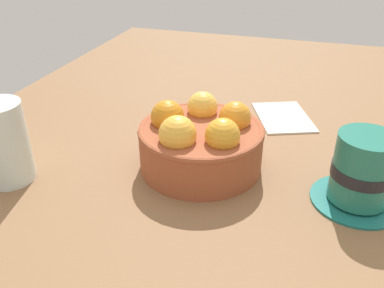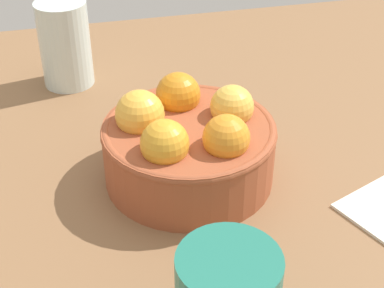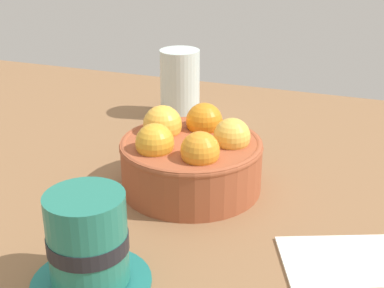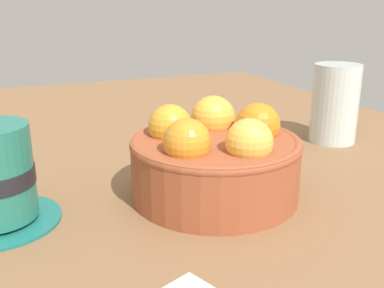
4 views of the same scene
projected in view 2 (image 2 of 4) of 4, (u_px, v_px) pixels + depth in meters
The scene contains 3 objects.
ground_plane at pixel (189, 192), 60.11cm from camera, with size 141.90×84.94×4.07cm, color brown.
terracotta_bowl at pixel (188, 143), 56.68cm from camera, with size 17.00×17.00×9.38cm.
water_glass at pixel (65, 44), 72.61cm from camera, with size 6.39×6.39×10.84cm, color silver.
Camera 2 is at (-10.73, -45.60, 35.97)cm, focal length 54.33 mm.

